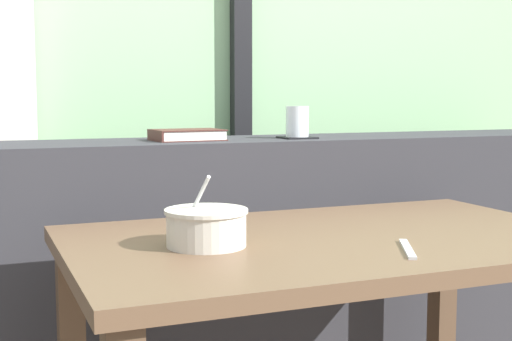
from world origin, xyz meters
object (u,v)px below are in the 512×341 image
Objects in this scene: soup_bowl at (206,227)px; fork_utensil at (408,249)px; coaster_square at (297,138)px; breakfast_table at (333,282)px; juice_glass at (297,123)px; closed_book at (187,135)px.

fork_utensil is (0.36, -0.19, -0.04)m from soup_bowl.
coaster_square is at bearing 50.51° from soup_bowl.
soup_bowl is (-0.30, -0.00, 0.15)m from breakfast_table.
coaster_square reaches higher than soup_bowl.
breakfast_table is 0.23m from fork_utensil.
breakfast_table is 0.33m from soup_bowl.
juice_glass reaches higher than fork_utensil.
soup_bowl is at bearing 179.96° from fork_utensil.
fork_utensil is (-0.13, -0.78, -0.18)m from coaster_square.
coaster_square is 1.07× the size of juice_glass.
closed_book is at bearing 174.01° from juice_glass.
breakfast_table is 0.68m from coaster_square.
breakfast_table is 12.45× the size of juice_glass.
closed_book is (-0.34, 0.04, 0.01)m from coaster_square.
breakfast_table is at bearing -76.57° from closed_book.
juice_glass is at bearing 108.43° from fork_utensil.
juice_glass is (0.00, 0.00, 0.05)m from coaster_square.
breakfast_table is 0.70m from juice_glass.
soup_bowl reaches higher than fork_utensil.
fork_utensil reaches higher than breakfast_table.
juice_glass reaches higher than closed_book.
juice_glass is at bearing -5.99° from closed_book.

